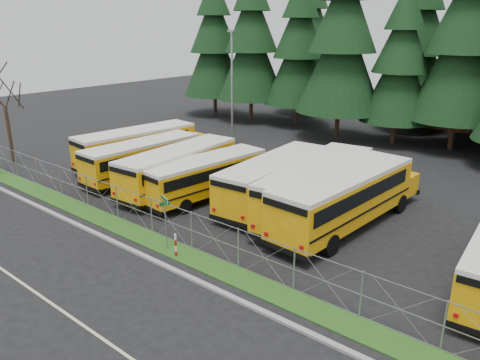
{
  "coord_description": "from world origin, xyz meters",
  "views": [
    {
      "loc": [
        14.22,
        -15.61,
        10.65
      ],
      "look_at": [
        -2.05,
        4.0,
        2.1
      ],
      "focal_mm": 35.0,
      "sensor_mm": 36.0,
      "label": 1
    }
  ],
  "objects_px": {
    "bus_2": "(183,169)",
    "bus_6": "(348,199)",
    "light_standard": "(232,84)",
    "bus_3": "(210,177)",
    "striped_bollard": "(176,246)",
    "bus_4": "(278,180)",
    "bus_1": "(147,160)",
    "bus_5": "(320,189)",
    "bus_0": "(141,147)",
    "street_sign": "(165,212)"
  },
  "relations": [
    {
      "from": "bus_5",
      "to": "bus_4",
      "type": "bearing_deg",
      "value": 173.2
    },
    {
      "from": "bus_3",
      "to": "bus_1",
      "type": "bearing_deg",
      "value": -173.81
    },
    {
      "from": "striped_bollard",
      "to": "street_sign",
      "type": "bearing_deg",
      "value": 165.72
    },
    {
      "from": "bus_4",
      "to": "bus_6",
      "type": "bearing_deg",
      "value": -10.25
    },
    {
      "from": "bus_3",
      "to": "striped_bollard",
      "type": "bearing_deg",
      "value": -52.53
    },
    {
      "from": "bus_3",
      "to": "striped_bollard",
      "type": "relative_size",
      "value": 8.47
    },
    {
      "from": "striped_bollard",
      "to": "bus_0",
      "type": "bearing_deg",
      "value": 146.64
    },
    {
      "from": "bus_6",
      "to": "street_sign",
      "type": "distance_m",
      "value": 9.89
    },
    {
      "from": "street_sign",
      "to": "bus_4",
      "type": "bearing_deg",
      "value": 86.96
    },
    {
      "from": "bus_6",
      "to": "light_standard",
      "type": "xyz_separation_m",
      "value": [
        -17.08,
        10.29,
        3.91
      ]
    },
    {
      "from": "bus_2",
      "to": "striped_bollard",
      "type": "xyz_separation_m",
      "value": [
        6.8,
        -6.98,
        -0.84
      ]
    },
    {
      "from": "bus_1",
      "to": "bus_2",
      "type": "relative_size",
      "value": 0.95
    },
    {
      "from": "bus_0",
      "to": "street_sign",
      "type": "xyz_separation_m",
      "value": [
        12.37,
        -8.51,
        0.56
      ]
    },
    {
      "from": "street_sign",
      "to": "bus_6",
      "type": "bearing_deg",
      "value": 56.42
    },
    {
      "from": "bus_4",
      "to": "light_standard",
      "type": "relative_size",
      "value": 1.1
    },
    {
      "from": "bus_2",
      "to": "bus_6",
      "type": "distance_m",
      "value": 11.46
    },
    {
      "from": "bus_3",
      "to": "bus_6",
      "type": "height_order",
      "value": "bus_6"
    },
    {
      "from": "bus_1",
      "to": "bus_5",
      "type": "height_order",
      "value": "bus_5"
    },
    {
      "from": "street_sign",
      "to": "bus_3",
      "type": "bearing_deg",
      "value": 116.71
    },
    {
      "from": "light_standard",
      "to": "bus_1",
      "type": "bearing_deg",
      "value": -80.46
    },
    {
      "from": "bus_4",
      "to": "bus_5",
      "type": "xyz_separation_m",
      "value": [
        3.0,
        -0.03,
        0.14
      ]
    },
    {
      "from": "bus_6",
      "to": "light_standard",
      "type": "distance_m",
      "value": 20.32
    },
    {
      "from": "bus_1",
      "to": "bus_5",
      "type": "bearing_deg",
      "value": 10.5
    },
    {
      "from": "bus_3",
      "to": "bus_5",
      "type": "distance_m",
      "value": 7.16
    },
    {
      "from": "bus_5",
      "to": "bus_1",
      "type": "bearing_deg",
      "value": -177.99
    },
    {
      "from": "bus_5",
      "to": "bus_6",
      "type": "bearing_deg",
      "value": -19.76
    },
    {
      "from": "bus_2",
      "to": "bus_6",
      "type": "height_order",
      "value": "bus_6"
    },
    {
      "from": "bus_2",
      "to": "bus_4",
      "type": "relative_size",
      "value": 0.99
    },
    {
      "from": "bus_1",
      "to": "bus_4",
      "type": "xyz_separation_m",
      "value": [
        10.1,
        1.94,
        0.09
      ]
    },
    {
      "from": "bus_0",
      "to": "bus_2",
      "type": "height_order",
      "value": "bus_0"
    },
    {
      "from": "bus_1",
      "to": "bus_2",
      "type": "distance_m",
      "value": 3.74
    },
    {
      "from": "bus_4",
      "to": "bus_5",
      "type": "distance_m",
      "value": 3.0
    },
    {
      "from": "bus_0",
      "to": "striped_bollard",
      "type": "relative_size",
      "value": 9.36
    },
    {
      "from": "bus_4",
      "to": "striped_bollard",
      "type": "bearing_deg",
      "value": -91.69
    },
    {
      "from": "bus_2",
      "to": "light_standard",
      "type": "distance_m",
      "value": 13.7
    },
    {
      "from": "bus_5",
      "to": "bus_3",
      "type": "bearing_deg",
      "value": -171.05
    },
    {
      "from": "bus_5",
      "to": "striped_bollard",
      "type": "relative_size",
      "value": 10.18
    },
    {
      "from": "bus_5",
      "to": "bus_2",
      "type": "bearing_deg",
      "value": -174.44
    },
    {
      "from": "bus_0",
      "to": "light_standard",
      "type": "relative_size",
      "value": 1.11
    },
    {
      "from": "light_standard",
      "to": "bus_6",
      "type": "bearing_deg",
      "value": -31.07
    },
    {
      "from": "street_sign",
      "to": "striped_bollard",
      "type": "relative_size",
      "value": 2.34
    },
    {
      "from": "bus_2",
      "to": "light_standard",
      "type": "bearing_deg",
      "value": 111.84
    },
    {
      "from": "bus_6",
      "to": "bus_2",
      "type": "bearing_deg",
      "value": -169.01
    },
    {
      "from": "striped_bollard",
      "to": "bus_4",
      "type": "bearing_deg",
      "value": 92.78
    },
    {
      "from": "bus_1",
      "to": "bus_4",
      "type": "height_order",
      "value": "bus_4"
    },
    {
      "from": "bus_3",
      "to": "bus_6",
      "type": "xyz_separation_m",
      "value": [
        8.91,
        1.4,
        0.26
      ]
    },
    {
      "from": "bus_0",
      "to": "bus_4",
      "type": "relative_size",
      "value": 1.01
    },
    {
      "from": "bus_2",
      "to": "bus_1",
      "type": "bearing_deg",
      "value": 175.14
    },
    {
      "from": "bus_1",
      "to": "striped_bollard",
      "type": "height_order",
      "value": "bus_1"
    },
    {
      "from": "bus_0",
      "to": "striped_bollard",
      "type": "xyz_separation_m",
      "value": [
        13.27,
        -8.74,
        -0.87
      ]
    }
  ]
}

